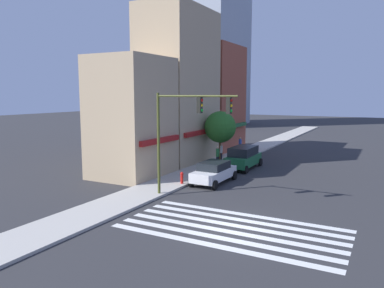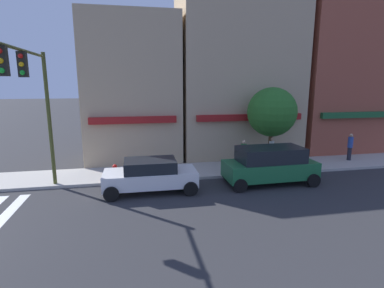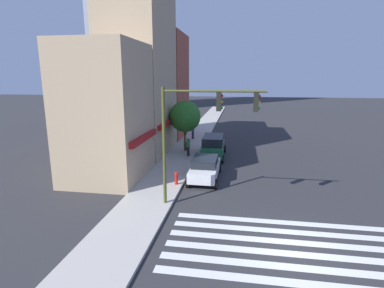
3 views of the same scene
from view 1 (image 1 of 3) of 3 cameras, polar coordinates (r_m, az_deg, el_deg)
name	(u,v)px [view 1 (image 1 of 3)]	position (r m, az deg, el deg)	size (l,w,h in m)	color
ground_plane	(232,228)	(18.73, 6.09, -12.68)	(200.00, 200.00, 0.00)	#2D2D30
sidewalk_left	(111,206)	(22.44, -12.20, -9.16)	(120.00, 3.00, 0.15)	#B2ADA3
crosswalk_stripes	(232,228)	(18.73, 6.09, -12.67)	(5.04, 10.80, 0.01)	silver
storefront_row	(185,97)	(36.95, -1.13, 7.23)	(22.26, 5.30, 14.40)	tan
traffic_signal	(185,123)	(22.64, -1.08, 3.27)	(0.32, 5.39, 6.57)	#474C1E
sedan_white	(214,172)	(27.47, 3.35, -4.26)	(4.42, 2.02, 1.59)	white
suv_green	(243,157)	(33.03, 7.81, -1.98)	(4.74, 2.12, 1.94)	#1E6638
pedestrian_blue_shirt	(240,145)	(40.59, 7.34, -0.13)	(0.32, 0.32, 1.77)	#23232D
pedestrian_green_top	(218,156)	(33.26, 3.93, -1.78)	(0.32, 0.32, 1.77)	#23232D
pedestrian_white_shirt	(221,152)	(35.29, 4.42, -1.25)	(0.32, 0.32, 1.77)	#23232D
fire_hydrant	(182,177)	(26.75, -1.56, -5.08)	(0.24, 0.24, 0.84)	red
street_tree	(220,127)	(34.98, 4.33, 2.59)	(2.95, 2.95, 4.78)	brown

